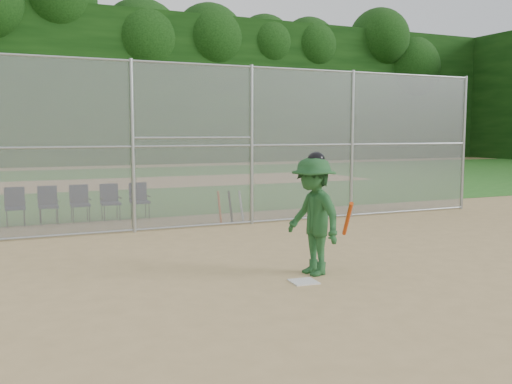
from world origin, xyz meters
name	(u,v)px	position (x,y,z in m)	size (l,w,h in m)	color
ground	(316,271)	(0.00, 0.00, 0.00)	(100.00, 100.00, 0.00)	tan
grass_strip	(117,183)	(0.00, 18.00, 0.01)	(100.00, 100.00, 0.00)	#28681F
dirt_patch_far	(117,183)	(0.00, 18.00, 0.01)	(24.00, 24.00, 0.00)	tan
backstop_fence	(214,143)	(0.00, 5.00, 2.07)	(16.09, 0.09, 4.00)	gray
treeline	(106,66)	(0.00, 20.00, 5.50)	(81.00, 60.00, 11.00)	black
home_plate	(304,282)	(-0.55, -0.56, 0.01)	(0.40, 0.40, 0.02)	silver
batter_at_plate	(313,216)	(-0.17, -0.17, 0.98)	(0.99, 1.38, 2.02)	#1E4D25
water_cooler	(323,209)	(3.34, 5.36, 0.20)	(0.30, 0.30, 0.39)	white
spare_bats	(230,207)	(0.55, 5.32, 0.41)	(0.66, 0.34, 0.84)	#D84C14
chair_2	(15,207)	(-4.52, 7.06, 0.48)	(0.54, 0.52, 0.96)	#0E1335
chair_3	(48,205)	(-3.74, 7.06, 0.48)	(0.54, 0.52, 0.96)	#0E1335
chair_4	(80,204)	(-2.96, 7.06, 0.48)	(0.54, 0.52, 0.96)	#0E1335
chair_5	(111,202)	(-2.18, 7.06, 0.48)	(0.54, 0.52, 0.96)	#0E1335
chair_6	(140,201)	(-1.40, 7.06, 0.48)	(0.54, 0.52, 0.96)	#0E1335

